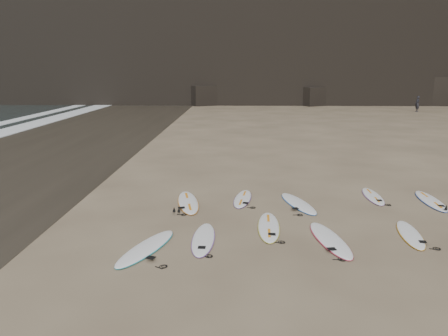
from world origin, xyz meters
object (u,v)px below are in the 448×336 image
object	(u,v)px
surfboard_3	(330,239)
surfboard_2	(269,226)
surfboard_0	(146,248)
surfboard_9	(431,201)
surfboard_6	(243,198)
surfboard_4	(410,234)
surfboard_8	(373,196)
surfboard_1	(203,239)
person_a	(417,104)
surfboard_7	(298,203)
surfboard_5	(188,202)

from	to	relation	value
surfboard_3	surfboard_2	bearing A→B (deg)	140.08
surfboard_0	surfboard_9	size ratio (longest dim) A/B	1.04
surfboard_3	surfboard_6	world-z (taller)	surfboard_3
surfboard_0	surfboard_6	xyz separation A→B (m)	(2.56, 4.48, -0.01)
surfboard_4	surfboard_9	world-z (taller)	surfboard_9
surfboard_9	surfboard_8	bearing A→B (deg)	167.27
surfboard_1	surfboard_9	bearing A→B (deg)	26.49
person_a	surfboard_4	bearing A→B (deg)	-29.21
surfboard_2	person_a	size ratio (longest dim) A/B	1.49
surfboard_4	surfboard_7	world-z (taller)	surfboard_7
person_a	surfboard_8	bearing A→B (deg)	-31.29
surfboard_2	surfboard_6	size ratio (longest dim) A/B	1.11
surfboard_1	surfboard_9	distance (m)	8.58
surfboard_7	person_a	size ratio (longest dim) A/B	1.51
surfboard_2	surfboard_9	size ratio (longest dim) A/B	1.00
surfboard_4	surfboard_8	size ratio (longest dim) A/B	1.00
surfboard_4	surfboard_5	size ratio (longest dim) A/B	0.83
surfboard_1	surfboard_4	xyz separation A→B (m)	(5.77, 0.50, -0.00)
surfboard_3	surfboard_9	size ratio (longest dim) A/B	1.06
surfboard_5	surfboard_6	distance (m)	1.96
surfboard_1	surfboard_9	size ratio (longest dim) A/B	0.96
surfboard_2	surfboard_3	xyz separation A→B (m)	(1.59, -0.95, 0.00)
surfboard_5	surfboard_9	bearing A→B (deg)	-8.01
surfboard_0	surfboard_1	world-z (taller)	surfboard_0
surfboard_4	surfboard_5	bearing A→B (deg)	164.41
surfboard_2	surfboard_3	distance (m)	1.86
surfboard_2	surfboard_1	bearing A→B (deg)	-148.86
surfboard_3	surfboard_5	bearing A→B (deg)	133.18
surfboard_4	surfboard_6	distance (m)	5.71
surfboard_6	surfboard_0	bearing A→B (deg)	-111.77
surfboard_4	person_a	size ratio (longest dim) A/B	1.32
surfboard_6	surfboard_7	size ratio (longest dim) A/B	0.88
surfboard_9	person_a	bearing A→B (deg)	71.93
surfboard_1	surfboard_5	world-z (taller)	surfboard_5
surfboard_0	surfboard_9	bearing A→B (deg)	45.67
surfboard_2	surfboard_5	size ratio (longest dim) A/B	0.93
surfboard_3	surfboard_5	distance (m)	5.34
surfboard_1	surfboard_2	world-z (taller)	surfboard_2
surfboard_2	surfboard_7	bearing A→B (deg)	65.69
surfboard_0	person_a	size ratio (longest dim) A/B	1.55
surfboard_8	person_a	bearing A→B (deg)	68.19
surfboard_7	surfboard_8	size ratio (longest dim) A/B	1.15
surfboard_3	person_a	world-z (taller)	person_a
surfboard_9	surfboard_5	bearing A→B (deg)	-174.27
surfboard_5	surfboard_6	world-z (taller)	surfboard_5
surfboard_6	surfboard_8	world-z (taller)	same
surfboard_2	person_a	xyz separation A→B (m)	(18.73, 36.16, 0.81)
surfboard_0	surfboard_1	size ratio (longest dim) A/B	1.09
surfboard_2	surfboard_9	world-z (taller)	same
surfboard_4	surfboard_2	bearing A→B (deg)	-179.50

